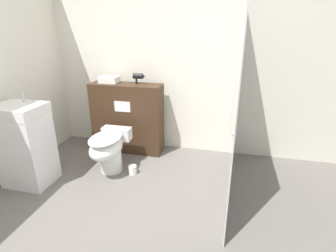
# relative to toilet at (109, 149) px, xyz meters

# --- Properties ---
(ground_plane) EXTENTS (12.00, 12.00, 0.00)m
(ground_plane) POSITION_rel_toilet_xyz_m (0.52, -1.03, -0.31)
(ground_plane) COLOR slate
(wall_back) EXTENTS (8.00, 0.06, 2.50)m
(wall_back) POSITION_rel_toilet_xyz_m (0.52, 0.90, 0.94)
(wall_back) COLOR silver
(wall_back) RESTS_ON ground_plane
(partition_panel) EXTENTS (0.98, 0.31, 0.97)m
(partition_panel) POSITION_rel_toilet_xyz_m (-0.00, 0.64, 0.17)
(partition_panel) COLOR #3D2819
(partition_panel) RESTS_ON ground_plane
(shower_glass) EXTENTS (0.04, 1.76, 2.08)m
(shower_glass) POSITION_rel_toilet_xyz_m (1.41, -0.01, 0.73)
(shower_glass) COLOR silver
(shower_glass) RESTS_ON ground_plane
(toilet) EXTENTS (0.37, 0.65, 0.50)m
(toilet) POSITION_rel_toilet_xyz_m (0.00, 0.00, 0.00)
(toilet) COLOR white
(toilet) RESTS_ON ground_plane
(sink_vanity) EXTENTS (0.50, 0.41, 1.07)m
(sink_vanity) POSITION_rel_toilet_xyz_m (-0.79, -0.41, 0.15)
(sink_vanity) COLOR white
(sink_vanity) RESTS_ON ground_plane
(hair_drier) EXTENTS (0.16, 0.07, 0.14)m
(hair_drier) POSITION_rel_toilet_xyz_m (0.17, 0.67, 0.75)
(hair_drier) COLOR black
(hair_drier) RESTS_ON partition_panel
(folded_towel) EXTENTS (0.25, 0.19, 0.08)m
(folded_towel) POSITION_rel_toilet_xyz_m (-0.24, 0.66, 0.69)
(folded_towel) COLOR white
(folded_towel) RESTS_ON partition_panel
(spare_toilet_roll) EXTENTS (0.10, 0.10, 0.10)m
(spare_toilet_roll) POSITION_rel_toilet_xyz_m (0.28, 0.02, -0.26)
(spare_toilet_roll) COLOR white
(spare_toilet_roll) RESTS_ON ground_plane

